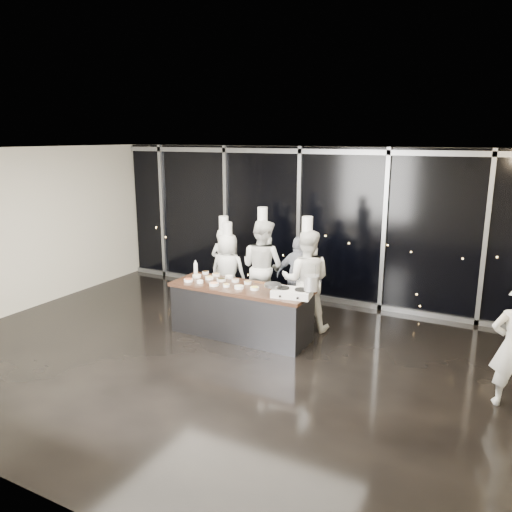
# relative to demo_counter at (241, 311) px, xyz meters

# --- Properties ---
(ground) EXTENTS (9.00, 9.00, 0.00)m
(ground) POSITION_rel_demo_counter_xyz_m (0.00, -0.90, -0.45)
(ground) COLOR black
(ground) RESTS_ON ground
(room_shell) EXTENTS (9.02, 7.02, 3.21)m
(room_shell) POSITION_rel_demo_counter_xyz_m (0.18, -0.90, 1.79)
(room_shell) COLOR beige
(room_shell) RESTS_ON ground
(window_wall) EXTENTS (8.90, 0.11, 3.20)m
(window_wall) POSITION_rel_demo_counter_xyz_m (0.00, 2.53, 1.14)
(window_wall) COLOR black
(window_wall) RESTS_ON ground
(demo_counter) EXTENTS (2.46, 0.86, 0.90)m
(demo_counter) POSITION_rel_demo_counter_xyz_m (0.00, 0.00, 0.00)
(demo_counter) COLOR #35353A
(demo_counter) RESTS_ON ground
(stove) EXTENTS (0.67, 0.47, 0.14)m
(stove) POSITION_rel_demo_counter_xyz_m (1.00, -0.11, 0.51)
(stove) COLOR silver
(stove) RESTS_ON demo_counter
(frying_pan) EXTENTS (0.48, 0.31, 0.04)m
(frying_pan) POSITION_rel_demo_counter_xyz_m (0.68, -0.17, 0.61)
(frying_pan) COLOR gray
(frying_pan) RESTS_ON stove
(stock_pot) EXTENTS (0.27, 0.27, 0.24)m
(stock_pot) POSITION_rel_demo_counter_xyz_m (1.31, -0.07, 0.71)
(stock_pot) COLOR #B6B6B9
(stock_pot) RESTS_ON stove
(prep_bowls) EXTENTS (1.44, 0.71, 0.05)m
(prep_bowls) POSITION_rel_demo_counter_xyz_m (-0.47, 0.06, 0.47)
(prep_bowls) COLOR white
(prep_bowls) RESTS_ON demo_counter
(squeeze_bottle) EXTENTS (0.07, 0.07, 0.26)m
(squeeze_bottle) POSITION_rel_demo_counter_xyz_m (-1.14, 0.31, 0.57)
(squeeze_bottle) COLOR white
(squeeze_bottle) RESTS_ON demo_counter
(chef_far_left) EXTENTS (0.60, 0.39, 1.85)m
(chef_far_left) POSITION_rel_demo_counter_xyz_m (-1.10, 1.26, 0.38)
(chef_far_left) COLOR silver
(chef_far_left) RESTS_ON ground
(chef_left) EXTENTS (0.80, 0.56, 1.77)m
(chef_left) POSITION_rel_demo_counter_xyz_m (-0.92, 1.09, 0.33)
(chef_left) COLOR silver
(chef_left) RESTS_ON ground
(chef_center) EXTENTS (1.02, 0.86, 2.10)m
(chef_center) POSITION_rel_demo_counter_xyz_m (-0.20, 1.20, 0.49)
(chef_center) COLOR silver
(chef_center) RESTS_ON ground
(guest) EXTENTS (0.93, 0.40, 1.57)m
(guest) POSITION_rel_demo_counter_xyz_m (0.51, 1.33, 0.33)
(guest) COLOR #131E35
(guest) RESTS_ON ground
(chef_right) EXTENTS (1.05, 0.92, 2.05)m
(chef_right) POSITION_rel_demo_counter_xyz_m (0.86, 0.83, 0.47)
(chef_right) COLOR silver
(chef_right) RESTS_ON ground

